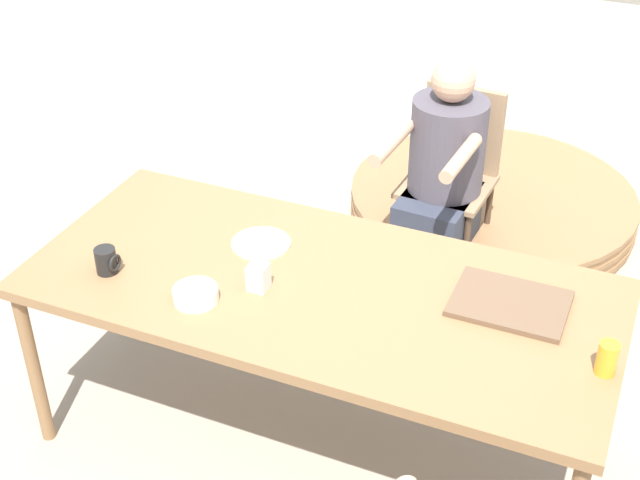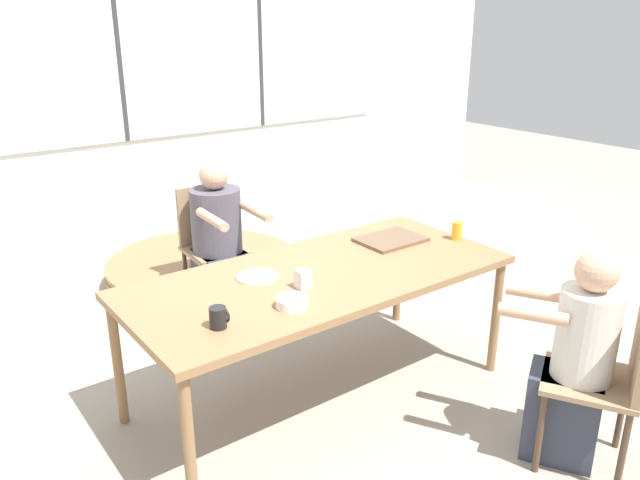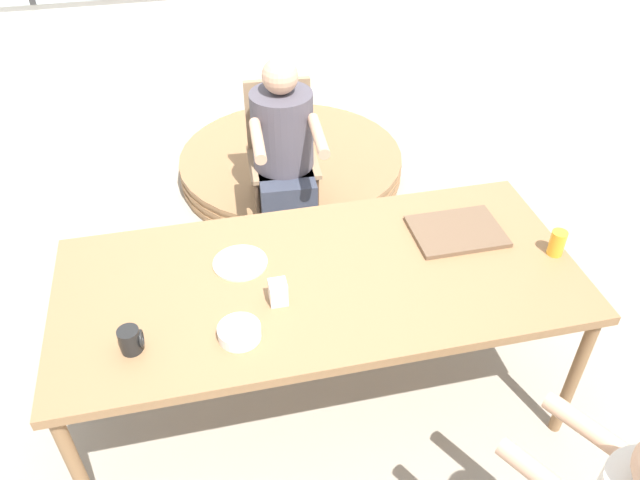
# 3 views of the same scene
# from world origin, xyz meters

# --- Properties ---
(ground_plane) EXTENTS (16.00, 16.00, 0.00)m
(ground_plane) POSITION_xyz_m (0.00, 0.00, 0.00)
(ground_plane) COLOR gray
(wall_back_with_windows) EXTENTS (8.40, 0.08, 2.80)m
(wall_back_with_windows) POSITION_xyz_m (0.00, 2.68, 1.42)
(wall_back_with_windows) COLOR silver
(wall_back_with_windows) RESTS_ON ground_plane
(dining_table) EXTENTS (2.03, 0.91, 0.73)m
(dining_table) POSITION_xyz_m (0.00, 0.00, 0.68)
(dining_table) COLOR olive
(dining_table) RESTS_ON ground_plane
(chair_for_woman_green_shirt) EXTENTS (0.42, 0.42, 0.86)m
(chair_for_woman_green_shirt) POSITION_xyz_m (0.09, 1.42, 0.51)
(chair_for_woman_green_shirt) COLOR #937556
(chair_for_woman_green_shirt) RESTS_ON ground_plane
(chair_for_man_blue_shirt) EXTENTS (0.54, 0.54, 0.86)m
(chair_for_man_blue_shirt) POSITION_xyz_m (0.70, -1.24, 0.51)
(chair_for_man_blue_shirt) COLOR #937556
(chair_for_man_blue_shirt) RESTS_ON ground_plane
(person_woman_green_shirt) EXTENTS (0.39, 0.67, 1.08)m
(person_woman_green_shirt) POSITION_xyz_m (0.08, 1.25, 0.47)
(person_woman_green_shirt) COLOR #333847
(person_woman_green_shirt) RESTS_ON ground_plane
(person_man_blue_shirt) EXTENTS (0.47, 0.55, 1.05)m
(person_man_blue_shirt) POSITION_xyz_m (0.62, -1.10, 0.48)
(person_man_blue_shirt) COLOR #333847
(person_man_blue_shirt) RESTS_ON ground_plane
(food_tray_dark) EXTENTS (0.38, 0.28, 0.02)m
(food_tray_dark) POSITION_xyz_m (0.62, 0.13, 0.74)
(food_tray_dark) COLOR brown
(food_tray_dark) RESTS_ON dining_table
(coffee_mug) EXTENTS (0.08, 0.07, 0.09)m
(coffee_mug) POSITION_xyz_m (-0.70, -0.22, 0.78)
(coffee_mug) COLOR black
(coffee_mug) RESTS_ON dining_table
(juice_glass) EXTENTS (0.06, 0.06, 0.11)m
(juice_glass) POSITION_xyz_m (0.96, -0.08, 0.78)
(juice_glass) COLOR gold
(juice_glass) RESTS_ON dining_table
(milk_carton_small) EXTENTS (0.07, 0.07, 0.09)m
(milk_carton_small) POSITION_xyz_m (-0.18, -0.10, 0.78)
(milk_carton_small) COLOR silver
(milk_carton_small) RESTS_ON dining_table
(bowl_white_shallow) EXTENTS (0.15, 0.15, 0.05)m
(bowl_white_shallow) POSITION_xyz_m (-0.34, -0.25, 0.75)
(bowl_white_shallow) COLOR white
(bowl_white_shallow) RESTS_ON dining_table
(plate_tortillas) EXTENTS (0.22, 0.22, 0.01)m
(plate_tortillas) POSITION_xyz_m (-0.29, 0.14, 0.73)
(plate_tortillas) COLOR beige
(plate_tortillas) RESTS_ON dining_table
(folded_table_stack) EXTENTS (1.49, 1.49, 0.18)m
(folded_table_stack) POSITION_xyz_m (0.21, 1.82, 0.09)
(folded_table_stack) COLOR olive
(folded_table_stack) RESTS_ON ground_plane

